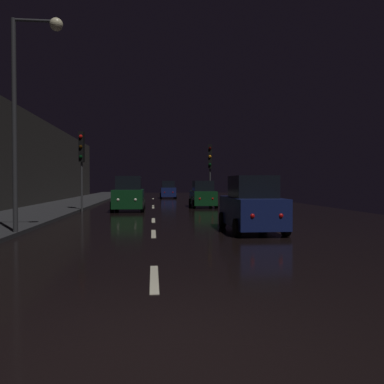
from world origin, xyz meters
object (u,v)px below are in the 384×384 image
Objects in this scene: traffic_light_far_left at (81,153)px; car_parked_right_far at (203,195)px; traffic_light_far_right at (210,161)px; streetlamp_overhead at (28,92)px; car_parked_right_near at (252,206)px; car_distant_taillights at (168,190)px; car_approaching_headlights at (129,195)px.

car_parked_right_far is (8.12, 3.64, -2.75)m from traffic_light_far_left.
traffic_light_far_left reaches higher than car_parked_right_far.
traffic_light_far_left is at bearing -48.81° from traffic_light_far_right.
car_parked_right_near is at bearing 4.29° from streetlamp_overhead.
streetlamp_overhead is at bearing 6.69° from traffic_light_far_left.
car_parked_right_far is at bearing -173.60° from car_distant_taillights.
car_parked_right_far is (1.91, -17.05, -0.03)m from car_distant_taillights.
streetlamp_overhead is 8.82m from car_parked_right_near.
streetlamp_overhead is 1.90× the size of car_parked_right_far.
streetlamp_overhead is 32.84m from car_distant_taillights.
car_parked_right_near is (5.23, -11.44, -0.08)m from car_approaching_headlights.
traffic_light_far_left reaches higher than car_parked_right_near.
car_parked_right_near is at bearing -176.52° from car_distant_taillights.
car_distant_taillights is (6.21, 20.69, -2.72)m from traffic_light_far_left.
traffic_light_far_right is 16.38m from car_parked_right_near.
car_approaching_headlights is 20.30m from car_distant_taillights.
traffic_light_far_left is 1.21× the size of car_parked_right_near.
traffic_light_far_left is at bearing 37.01° from car_parked_right_near.
traffic_light_far_right is at bearing 128.10° from car_approaching_headlights.
traffic_light_far_left is 1.29× the size of car_parked_right_far.
streetlamp_overhead is 1.79× the size of car_parked_right_near.
car_distant_taillights is at bearing 79.47° from streetlamp_overhead.
car_approaching_headlights is (2.64, 12.02, -3.86)m from streetlamp_overhead.
streetlamp_overhead is at bearing -17.30° from traffic_light_far_right.
traffic_light_far_left is at bearing 163.29° from car_distant_taillights.
streetlamp_overhead is 17.41m from car_parked_right_far.
car_parked_right_near is (1.91, -31.46, 0.02)m from car_distant_taillights.
traffic_light_far_left is 3.96m from car_approaching_headlights.
traffic_light_far_right is 18.91m from streetlamp_overhead.
car_distant_taillights is 0.98× the size of car_parked_right_near.
car_distant_taillights is 1.03× the size of car_parked_right_far.
car_parked_right_far is at bearing 62.33° from streetlamp_overhead.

